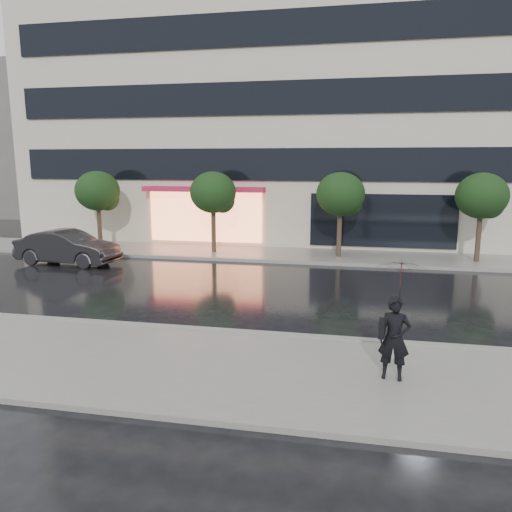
# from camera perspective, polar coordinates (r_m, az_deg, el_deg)

# --- Properties ---
(ground) EXTENTS (120.00, 120.00, 0.00)m
(ground) POSITION_cam_1_polar(r_m,az_deg,el_deg) (14.26, -4.44, -7.49)
(ground) COLOR black
(ground) RESTS_ON ground
(sidewalk_near) EXTENTS (60.00, 4.50, 0.12)m
(sidewalk_near) POSITION_cam_1_polar(r_m,az_deg,el_deg) (11.34, -9.01, -12.19)
(sidewalk_near) COLOR slate
(sidewalk_near) RESTS_ON ground
(sidewalk_far) EXTENTS (60.00, 3.50, 0.12)m
(sidewalk_far) POSITION_cam_1_polar(r_m,az_deg,el_deg) (23.97, 2.25, 0.20)
(sidewalk_far) COLOR slate
(sidewalk_far) RESTS_ON ground
(curb_near) EXTENTS (60.00, 0.25, 0.14)m
(curb_near) POSITION_cam_1_polar(r_m,az_deg,el_deg) (13.33, -5.62, -8.51)
(curb_near) COLOR gray
(curb_near) RESTS_ON ground
(curb_far) EXTENTS (60.00, 0.25, 0.14)m
(curb_far) POSITION_cam_1_polar(r_m,az_deg,el_deg) (22.27, 1.52, -0.59)
(curb_far) COLOR gray
(curb_far) RESTS_ON ground
(office_building) EXTENTS (30.00, 12.76, 18.00)m
(office_building) POSITION_cam_1_polar(r_m,az_deg,el_deg) (31.54, 4.75, 19.03)
(office_building) COLOR beige
(office_building) RESTS_ON ground
(tree_far_west) EXTENTS (2.20, 2.20, 3.99)m
(tree_far_west) POSITION_cam_1_polar(r_m,az_deg,el_deg) (26.35, -17.50, 6.94)
(tree_far_west) COLOR #33261C
(tree_far_west) RESTS_ON ground
(tree_mid_west) EXTENTS (2.20, 2.20, 3.99)m
(tree_mid_west) POSITION_cam_1_polar(r_m,az_deg,el_deg) (24.04, -4.77, 7.08)
(tree_mid_west) COLOR #33261C
(tree_mid_west) RESTS_ON ground
(tree_mid_east) EXTENTS (2.20, 2.20, 3.99)m
(tree_mid_east) POSITION_cam_1_polar(r_m,az_deg,el_deg) (23.10, 9.78, 6.81)
(tree_mid_east) COLOR #33261C
(tree_mid_east) RESTS_ON ground
(tree_far_east) EXTENTS (2.20, 2.20, 3.99)m
(tree_far_east) POSITION_cam_1_polar(r_m,az_deg,el_deg) (23.70, 24.51, 6.10)
(tree_far_east) COLOR #33261C
(tree_far_east) RESTS_ON ground
(parked_car) EXTENTS (4.67, 1.98, 1.50)m
(parked_car) POSITION_cam_1_polar(r_m,az_deg,el_deg) (23.34, -20.73, 0.93)
(parked_car) COLOR black
(parked_car) RESTS_ON ground
(pedestrian_with_umbrella) EXTENTS (1.10, 1.12, 2.45)m
(pedestrian_with_umbrella) POSITION_cam_1_polar(r_m,az_deg,el_deg) (10.25, 15.95, -5.05)
(pedestrian_with_umbrella) COLOR black
(pedestrian_with_umbrella) RESTS_ON sidewalk_near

